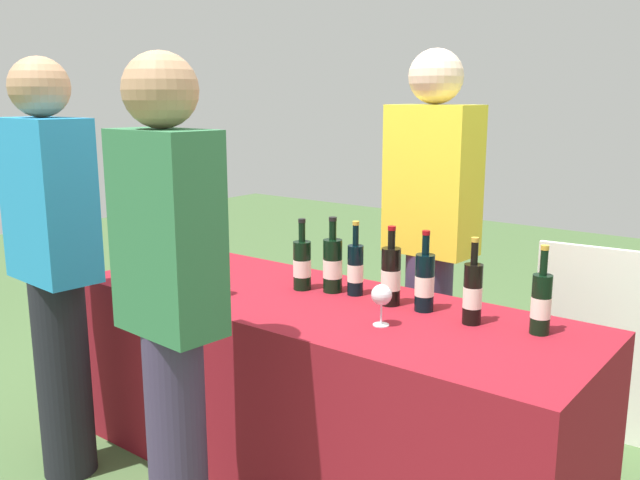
{
  "coord_description": "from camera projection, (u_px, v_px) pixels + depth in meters",
  "views": [
    {
      "loc": [
        1.59,
        -2.05,
        1.56
      ],
      "look_at": [
        0.0,
        0.0,
        1.01
      ],
      "focal_mm": 38.01,
      "sensor_mm": 36.0,
      "label": 1
    }
  ],
  "objects": [
    {
      "name": "wine_glass_2",
      "position": [
        219.0,
        273.0,
        2.76
      ],
      "size": [
        0.07,
        0.07,
        0.13
      ],
      "color": "silver",
      "rests_on": "tasting_table"
    },
    {
      "name": "wine_bottle_3",
      "position": [
        391.0,
        276.0,
        2.63
      ],
      "size": [
        0.08,
        0.08,
        0.31
      ],
      "color": "black",
      "rests_on": "tasting_table"
    },
    {
      "name": "wine_glass_3",
      "position": [
        382.0,
        296.0,
        2.39
      ],
      "size": [
        0.08,
        0.08,
        0.15
      ],
      "color": "silver",
      "rests_on": "tasting_table"
    },
    {
      "name": "guest_0",
      "position": [
        54.0,
        257.0,
        2.68
      ],
      "size": [
        0.41,
        0.25,
        1.71
      ],
      "rotation": [
        0.0,
        0.0,
        -0.08
      ],
      "color": "black",
      "rests_on": "ground_plane"
    },
    {
      "name": "wine_bottle_1",
      "position": [
        333.0,
        265.0,
        2.81
      ],
      "size": [
        0.08,
        0.08,
        0.32
      ],
      "color": "black",
      "rests_on": "tasting_table"
    },
    {
      "name": "wine_bottle_6",
      "position": [
        541.0,
        303.0,
        2.31
      ],
      "size": [
        0.07,
        0.07,
        0.31
      ],
      "color": "black",
      "rests_on": "tasting_table"
    },
    {
      "name": "wine_bottle_0",
      "position": [
        302.0,
        264.0,
        2.85
      ],
      "size": [
        0.08,
        0.08,
        0.3
      ],
      "color": "black",
      "rests_on": "tasting_table"
    },
    {
      "name": "guest_1",
      "position": [
        170.0,
        299.0,
        2.1
      ],
      "size": [
        0.36,
        0.23,
        1.69
      ],
      "rotation": [
        0.0,
        0.0,
        -0.07
      ],
      "color": "#3F3351",
      "rests_on": "ground_plane"
    },
    {
      "name": "ice_bucket",
      "position": [
        181.0,
        248.0,
        3.2
      ],
      "size": [
        0.23,
        0.23,
        0.19
      ],
      "primitive_type": "cylinder",
      "color": "silver",
      "rests_on": "tasting_table"
    },
    {
      "name": "wine_bottle_4",
      "position": [
        425.0,
        282.0,
        2.56
      ],
      "size": [
        0.07,
        0.07,
        0.31
      ],
      "color": "black",
      "rests_on": "tasting_table"
    },
    {
      "name": "tasting_table",
      "position": [
        320.0,
        389.0,
        2.78
      ],
      "size": [
        2.18,
        0.78,
        0.76
      ],
      "primitive_type": "cube",
      "color": "maroon",
      "rests_on": "ground_plane"
    },
    {
      "name": "wine_bottle_2",
      "position": [
        355.0,
        269.0,
        2.77
      ],
      "size": [
        0.07,
        0.07,
        0.31
      ],
      "color": "black",
      "rests_on": "tasting_table"
    },
    {
      "name": "server_pouring",
      "position": [
        431.0,
        231.0,
        3.02
      ],
      "size": [
        0.4,
        0.24,
        1.76
      ],
      "rotation": [
        0.0,
        0.0,
        3.08
      ],
      "color": "#3F3351",
      "rests_on": "ground_plane"
    },
    {
      "name": "wine_glass_1",
      "position": [
        201.0,
        264.0,
        2.88
      ],
      "size": [
        0.07,
        0.07,
        0.14
      ],
      "color": "silver",
      "rests_on": "tasting_table"
    },
    {
      "name": "wine_bottle_5",
      "position": [
        473.0,
        293.0,
        2.41
      ],
      "size": [
        0.07,
        0.07,
        0.32
      ],
      "color": "black",
      "rests_on": "tasting_table"
    },
    {
      "name": "wine_glass_0",
      "position": [
        185.0,
        256.0,
        3.05
      ],
      "size": [
        0.07,
        0.07,
        0.14
      ],
      "color": "silver",
      "rests_on": "tasting_table"
    },
    {
      "name": "menu_board",
      "position": [
        600.0,
        344.0,
        3.09
      ],
      "size": [
        0.6,
        0.08,
        0.9
      ],
      "primitive_type": "cube",
      "rotation": [
        0.0,
        0.0,
        0.09
      ],
      "color": "white",
      "rests_on": "ground_plane"
    },
    {
      "name": "ground_plane",
      "position": [
        320.0,
        473.0,
        2.86
      ],
      "size": [
        12.0,
        12.0,
        0.0
      ],
      "primitive_type": "plane",
      "color": "#476638"
    }
  ]
}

